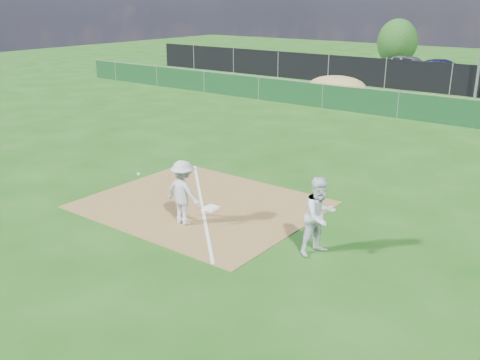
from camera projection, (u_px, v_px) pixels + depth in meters
name	position (u px, v px, depth m)	size (l,w,h in m)	color
ground	(349.00, 139.00, 21.46)	(90.00, 90.00, 0.00)	#184C10
infield_dirt	(202.00, 205.00, 14.68)	(6.00, 5.00, 0.02)	brown
foul_line	(202.00, 204.00, 14.68)	(0.08, 7.00, 0.01)	white
green_fence	(398.00, 105.00, 25.03)	(44.00, 0.05, 1.20)	#0E3317
dirt_mound	(337.00, 86.00, 30.53)	(3.38, 2.60, 1.17)	#9B854B
black_fence	(451.00, 79.00, 30.96)	(46.00, 0.04, 1.80)	black
parking_lot	(473.00, 84.00, 35.02)	(46.00, 9.00, 0.01)	black
first_base	(211.00, 208.00, 14.31)	(0.34, 0.34, 0.07)	white
play_at_first	(183.00, 193.00, 13.19)	(1.89, 0.62, 1.64)	silver
runner	(320.00, 216.00, 11.65)	(0.86, 0.67, 1.78)	silver
car_left	(410.00, 66.00, 37.66)	(1.85, 4.60, 1.57)	#A6A7AE
car_mid	(444.00, 72.00, 35.11)	(1.57, 4.49, 1.48)	black
tree_left	(397.00, 42.00, 43.23)	(3.20, 3.20, 3.79)	#382316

